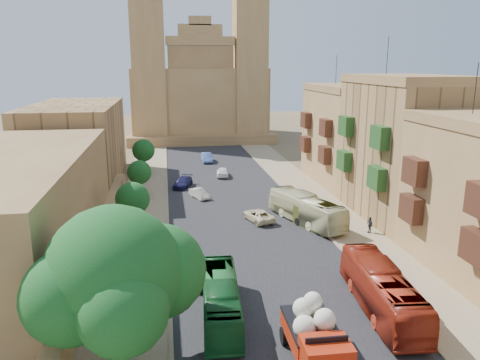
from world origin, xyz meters
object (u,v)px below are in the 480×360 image
object	(u,v)px
car_dkblue	(183,182)
street_tree_a	(121,255)
bus_red_east	(382,290)
olive_pickup	(316,219)
street_tree_b	(133,199)
pedestrian_c	(370,225)
street_tree_c	(139,173)
car_white_a	(199,193)
church	(199,91)
car_blue_b	(207,157)
ficus_tree	(116,278)
car_cream	(258,215)
bus_cream_east	(306,209)
car_blue_a	(198,272)
street_tree_d	(143,151)
car_white_b	(222,172)
bus_green_north	(221,299)
pedestrian_a	(370,259)
red_truck	(317,340)

from	to	relation	value
car_dkblue	street_tree_a	bearing A→B (deg)	-81.83
bus_red_east	olive_pickup	bearing A→B (deg)	-87.43
street_tree_b	pedestrian_c	size ratio (longest dim) A/B	3.14
street_tree_c	car_white_a	bearing A→B (deg)	-14.87
church	street_tree_a	xyz separation A→B (m)	(-10.00, -66.61, -6.65)
car_blue_b	street_tree_a	bearing A→B (deg)	-103.84
olive_pickup	church	bearing A→B (deg)	96.59
ficus_tree	church	bearing A→B (deg)	82.80
ficus_tree	car_cream	world-z (taller)	ficus_tree
bus_cream_east	car_blue_a	xyz separation A→B (m)	(-11.07, -10.81, -0.71)
street_tree_b	street_tree_d	xyz separation A→B (m)	(-0.00, 24.00, 0.06)
ficus_tree	car_white_b	size ratio (longest dim) A/B	2.22
car_blue_b	car_cream	bearing A→B (deg)	-86.76
ficus_tree	pedestrian_c	xyz separation A→B (m)	(20.37, 16.56, -4.29)
street_tree_a	bus_red_east	world-z (taller)	street_tree_a
bus_green_north	car_cream	distance (m)	18.08
car_blue_b	pedestrian_c	world-z (taller)	pedestrian_c
pedestrian_a	ficus_tree	bearing A→B (deg)	4.59
car_white_a	car_blue_b	bearing A→B (deg)	59.18
olive_pickup	car_white_a	bearing A→B (deg)	129.71
street_tree_c	car_blue_a	world-z (taller)	street_tree_c
bus_red_east	car_dkblue	world-z (taller)	bus_red_east
car_dkblue	car_white_b	distance (m)	7.33
olive_pickup	car_white_b	distance (m)	22.71
car_cream	car_white_b	world-z (taller)	car_white_b
street_tree_b	street_tree_d	bearing A→B (deg)	90.00
pedestrian_a	street_tree_c	bearing A→B (deg)	-75.95
street_tree_d	car_blue_a	world-z (taller)	street_tree_d
street_tree_c	red_truck	distance (m)	34.90
ficus_tree	car_cream	size ratio (longest dim) A/B	2.09
bus_green_north	pedestrian_a	bearing A→B (deg)	26.43
street_tree_c	street_tree_d	distance (m)	12.01
car_white_a	car_white_b	xyz separation A→B (m)	(3.87, 10.02, 0.11)
street_tree_c	street_tree_d	xyz separation A→B (m)	(0.00, 12.00, 0.37)
red_truck	car_blue_b	distance (m)	51.72
car_dkblue	pedestrian_a	size ratio (longest dim) A/B	2.13
car_blue_a	street_tree_a	bearing A→B (deg)	-155.96
street_tree_a	bus_green_north	world-z (taller)	street_tree_a
street_tree_b	car_cream	distance (m)	12.03
church	olive_pickup	bearing A→B (deg)	-83.41
church	pedestrian_a	bearing A→B (deg)	-83.49
bus_cream_east	car_blue_a	distance (m)	15.49
street_tree_a	bus_cream_east	bearing A→B (deg)	36.87
pedestrian_a	car_white_b	bearing A→B (deg)	-100.49
car_cream	car_blue_b	world-z (taller)	car_blue_b
car_white_a	pedestrian_c	bearing A→B (deg)	-66.97
ficus_tree	street_tree_b	xyz separation A→B (m)	(-0.58, 19.99, -1.91)
church	car_blue_a	distance (m)	66.15
street_tree_d	car_cream	world-z (taller)	street_tree_d
church	street_tree_c	xyz separation A→B (m)	(-10.00, -42.61, -6.70)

